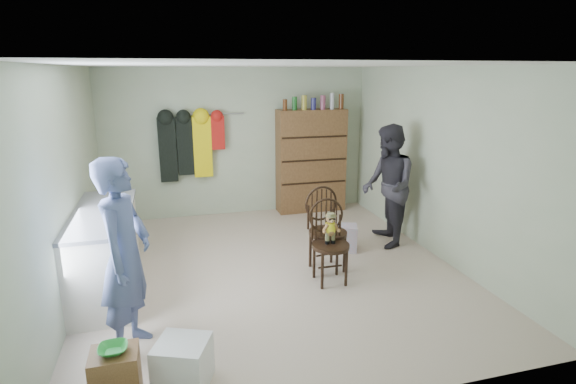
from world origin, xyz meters
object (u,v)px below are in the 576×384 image
object	(u,v)px
chair_front	(329,236)
chair_far	(325,226)
counter	(105,251)
dresser	(311,160)

from	to	relation	value
chair_front	chair_far	bearing A→B (deg)	77.67
counter	dresser	bearing A→B (deg)	35.68
counter	chair_far	xyz separation A→B (m)	(2.60, -0.11, 0.09)
chair_far	dresser	world-z (taller)	dresser
chair_far	dresser	xyz separation A→B (m)	(0.60, 2.41, 0.35)
counter	chair_far	world-z (taller)	chair_far
chair_far	dresser	bearing A→B (deg)	66.93
counter	chair_front	distance (m)	2.56
chair_front	dresser	xyz separation A→B (m)	(0.68, 2.76, 0.35)
counter	dresser	xyz separation A→B (m)	(3.20, 2.30, 0.44)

